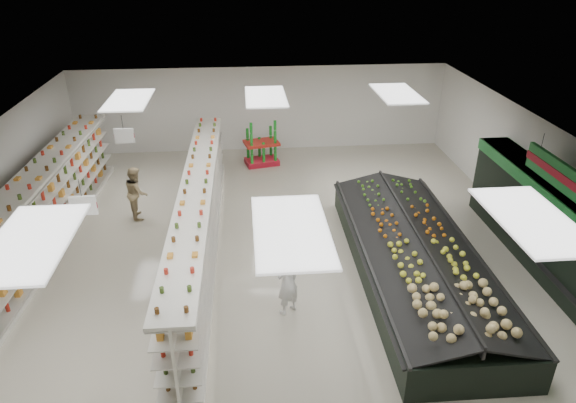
{
  "coord_description": "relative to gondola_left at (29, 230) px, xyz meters",
  "views": [
    {
      "loc": [
        -0.68,
        -11.03,
        7.22
      ],
      "look_at": [
        0.38,
        0.82,
        1.24
      ],
      "focal_mm": 32.0,
      "sensor_mm": 36.0,
      "label": 1
    }
  ],
  "objects": [
    {
      "name": "floor",
      "position": [
        6.04,
        -0.43,
        -0.94
      ],
      "size": [
        16.0,
        16.0,
        0.0
      ],
      "primitive_type": "plane",
      "color": "beige",
      "rests_on": "ground"
    },
    {
      "name": "ceiling",
      "position": [
        6.04,
        -0.43,
        2.26
      ],
      "size": [
        14.0,
        16.0,
        0.02
      ],
      "primitive_type": "cube",
      "color": "white",
      "rests_on": "wall_back"
    },
    {
      "name": "wall_back",
      "position": [
        6.04,
        7.57,
        0.66
      ],
      "size": [
        14.0,
        0.02,
        3.2
      ],
      "primitive_type": "cube",
      "color": "white",
      "rests_on": "floor"
    },
    {
      "name": "wall_right",
      "position": [
        13.04,
        -0.43,
        0.66
      ],
      "size": [
        0.02,
        16.0,
        3.2
      ],
      "primitive_type": "cube",
      "color": "white",
      "rests_on": "floor"
    },
    {
      "name": "produce_wall_case",
      "position": [
        12.57,
        -1.93,
        0.3
      ],
      "size": [
        0.93,
        8.0,
        2.2
      ],
      "color": "black",
      "rests_on": "floor"
    },
    {
      "name": "aisle_sign_near",
      "position": [
        2.24,
        -2.43,
        1.81
      ],
      "size": [
        0.52,
        0.06,
        0.75
      ],
      "color": "white",
      "rests_on": "ceiling"
    },
    {
      "name": "aisle_sign_far",
      "position": [
        2.24,
        1.57,
        1.81
      ],
      "size": [
        0.52,
        0.06,
        0.75
      ],
      "color": "white",
      "rests_on": "ceiling"
    },
    {
      "name": "hortifruti_banner",
      "position": [
        12.28,
        -1.93,
        1.71
      ],
      "size": [
        0.12,
        3.2,
        0.95
      ],
      "color": "#207932",
      "rests_on": "ceiling"
    },
    {
      "name": "gondola_left",
      "position": [
        0.0,
        0.0,
        0.0
      ],
      "size": [
        1.35,
        11.83,
        2.05
      ],
      "rotation": [
        0.0,
        0.0,
        -0.04
      ],
      "color": "white",
      "rests_on": "floor"
    },
    {
      "name": "gondola_center",
      "position": [
        4.12,
        0.33,
        -0.08
      ],
      "size": [
        0.91,
        10.82,
        1.87
      ],
      "rotation": [
        0.0,
        0.0,
        -0.01
      ],
      "color": "white",
      "rests_on": "floor"
    },
    {
      "name": "produce_island",
      "position": [
        9.32,
        -1.41,
        -0.42
      ],
      "size": [
        2.9,
        7.73,
        1.15
      ],
      "rotation": [
        0.0,
        0.0,
        -0.01
      ],
      "color": "black",
      "rests_on": "floor"
    },
    {
      "name": "soda_endcap",
      "position": [
        5.96,
        5.98,
        -0.19
      ],
      "size": [
        1.36,
        1.07,
        1.54
      ],
      "rotation": [
        0.0,
        0.0,
        0.22
      ],
      "color": "#A51222",
      "rests_on": "floor"
    },
    {
      "name": "shopper_main",
      "position": [
        6.15,
        -2.52,
        -0.16
      ],
      "size": [
        0.68,
        0.64,
        1.55
      ],
      "primitive_type": "imported",
      "rotation": [
        0.0,
        0.0,
        3.79
      ],
      "color": "white",
      "rests_on": "floor"
    },
    {
      "name": "shopper_background",
      "position": [
        2.18,
        2.27,
        -0.16
      ],
      "size": [
        0.64,
        0.85,
        1.56
      ],
      "primitive_type": "imported",
      "rotation": [
        0.0,
        0.0,
        1.83
      ],
      "color": "tan",
      "rests_on": "floor"
    }
  ]
}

